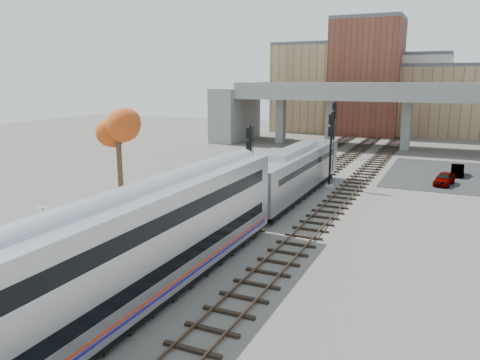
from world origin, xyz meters
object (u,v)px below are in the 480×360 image
Objects in this scene: coach at (131,251)px; car_b at (457,170)px; signal_mast_near at (250,169)px; car_a at (444,179)px; tree at (118,129)px; locomotive at (294,171)px; signal_mast_mid at (330,151)px; signal_mast_far at (334,129)px.

coach is 40.40m from car_b.
signal_mast_near is at bearing 96.72° from coach.
coach is 6.84× the size of car_a.
signal_mast_near is 0.79× the size of tree.
signal_mast_mid reaches higher than locomotive.
car_a is at bearing -102.60° from car_b.
signal_mast_far is (-2.10, 22.84, 1.29)m from locomotive.
signal_mast_mid is at bearing -135.64° from car_b.
signal_mast_near is 11.14m from tree.
coach is 3.49× the size of signal_mast_far.
signal_mast_near is 27.62m from signal_mast_far.
car_b is (25.33, 23.53, -5.53)m from tree.
locomotive reaches higher than car_a.
signal_mast_near is at bearing -121.72° from car_a.
tree is at bearing -147.25° from locomotive.
coach is at bearing -90.00° from locomotive.
car_b is (12.99, 15.59, -1.66)m from locomotive.
car_a is (9.85, 5.64, -2.83)m from signal_mast_mid.
tree is 35.01m from car_b.
locomotive reaches higher than car_b.
locomotive is 5.22× the size of car_a.
tree reaches higher than locomotive.
car_a is at bearing 40.79° from locomotive.
signal_mast_near reaches higher than coach.
signal_mast_far is at bearing 92.65° from coach.
signal_mast_far reaches higher than locomotive.
car_b is at bearing -25.67° from signal_mast_far.
signal_mast_far reaches higher than signal_mast_near.
tree reaches higher than signal_mast_mid.
car_a is at bearing 36.90° from tree.
tree is (-10.24, -3.16, 3.02)m from signal_mast_near.
coach is at bearing -83.28° from signal_mast_near.
coach is 3.55× the size of signal_mast_mid.
tree is at bearing -137.77° from car_b.
signal_mast_near is 0.93× the size of signal_mast_mid.
signal_mast_far is at bearing 90.00° from signal_mast_near.
tree reaches higher than signal_mast_near.
signal_mast_mid reaches higher than car_a.
signal_mast_near is 0.91× the size of signal_mast_far.
signal_mast_near is 25.47m from car_b.
signal_mast_mid is 0.85× the size of tree.
locomotive is 2.66× the size of signal_mast_far.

